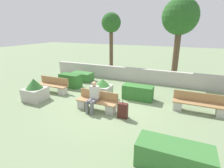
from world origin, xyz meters
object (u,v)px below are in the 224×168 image
object	(u,v)px
bench_left_side	(53,87)
person_seated_man	(93,95)
bench_right_side	(199,105)
planter_corner_right	(103,89)
planter_corner_left	(35,90)
bench_front	(97,103)
tree_center_left	(180,18)
suitcase	(123,111)
tree_leftmost	(111,25)

from	to	relation	value
bench_left_side	person_seated_man	distance (m)	3.51
bench_right_side	person_seated_man	size ratio (longest dim) A/B	1.63
bench_right_side	bench_left_side	bearing A→B (deg)	-176.89
bench_right_side	planter_corner_right	world-z (taller)	planter_corner_right
bench_left_side	planter_corner_left	bearing A→B (deg)	-86.31
bench_right_side	planter_corner_left	bearing A→B (deg)	-167.74
bench_front	bench_left_side	size ratio (longest dim) A/B	0.97
planter_corner_left	tree_center_left	distance (m)	9.45
suitcase	bench_front	bearing A→B (deg)	170.19
person_seated_man	planter_corner_right	world-z (taller)	person_seated_man
suitcase	bench_left_side	bearing A→B (deg)	165.23
planter_corner_left	tree_leftmost	bearing A→B (deg)	80.40
bench_front	tree_leftmost	bearing A→B (deg)	108.58
tree_leftmost	tree_center_left	size ratio (longest dim) A/B	0.87
person_seated_man	planter_corner_left	world-z (taller)	person_seated_man
bench_right_side	suitcase	distance (m)	3.32
bench_front	bench_left_side	world-z (taller)	same
person_seated_man	tree_leftmost	world-z (taller)	tree_leftmost
person_seated_man	tree_center_left	world-z (taller)	tree_center_left
bench_left_side	tree_center_left	world-z (taller)	tree_center_left
bench_left_side	planter_corner_left	xyz separation A→B (m)	(-0.02, -1.23, 0.19)
suitcase	tree_center_left	size ratio (longest dim) A/B	0.16
person_seated_man	planter_corner_right	xyz separation A→B (m)	(-0.28, 1.47, -0.22)
person_seated_man	tree_center_left	size ratio (longest dim) A/B	0.25
bench_front	suitcase	world-z (taller)	bench_front
planter_corner_right	tree_center_left	distance (m)	6.68
bench_front	tree_center_left	distance (m)	7.62
planter_corner_left	tree_center_left	xyz separation A→B (m)	(6.10, 6.28, 3.55)
bench_left_side	planter_corner_right	distance (m)	3.03
bench_right_side	tree_leftmost	world-z (taller)	tree_leftmost
planter_corner_left	tree_leftmost	xyz separation A→B (m)	(1.16, 6.87, 3.19)
tree_center_left	tree_leftmost	bearing A→B (deg)	173.20
person_seated_man	tree_leftmost	size ratio (longest dim) A/B	0.28
tree_leftmost	tree_center_left	world-z (taller)	tree_center_left
tree_center_left	person_seated_man	bearing A→B (deg)	-114.22
planter_corner_right	planter_corner_left	bearing A→B (deg)	-152.82
bench_left_side	planter_corner_right	world-z (taller)	planter_corner_right
bench_front	bench_left_side	bearing A→B (deg)	163.38
planter_corner_left	suitcase	xyz separation A→B (m)	(4.70, -0.00, -0.20)
bench_front	tree_center_left	xyz separation A→B (m)	(2.70, 6.06, 3.75)
person_seated_man	planter_corner_right	distance (m)	1.51
tree_center_left	planter_corner_left	bearing A→B (deg)	-134.14
planter_corner_right	suitcase	xyz separation A→B (m)	(1.67, -1.56, -0.18)
bench_right_side	person_seated_man	distance (m)	4.54
tree_center_left	bench_left_side	bearing A→B (deg)	-140.27
bench_right_side	planter_corner_right	bearing A→B (deg)	-178.38
bench_front	planter_corner_left	xyz separation A→B (m)	(-3.40, -0.22, 0.20)
bench_front	bench_right_side	xyz separation A→B (m)	(4.12, 1.52, 0.01)
planter_corner_right	suitcase	distance (m)	2.29
bench_left_side	suitcase	xyz separation A→B (m)	(4.68, -1.23, -0.01)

